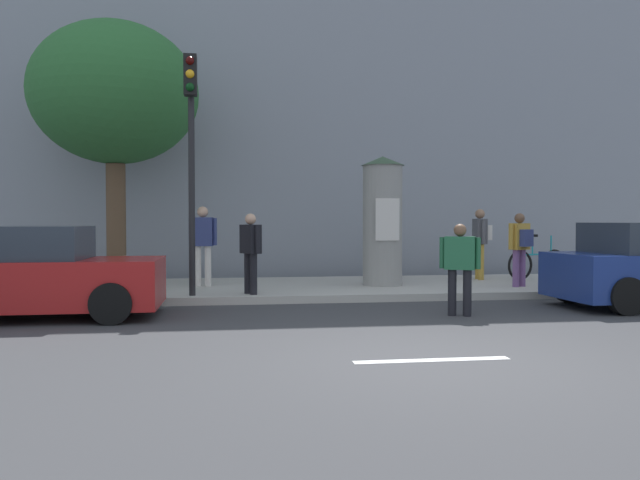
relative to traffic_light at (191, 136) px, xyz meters
The scene contains 14 objects.
ground_plane 6.80m from the traffic_light, 60.56° to the right, with size 80.00×80.00×0.00m, color #38383A.
sidewalk_curb 4.62m from the traffic_light, 30.68° to the left, with size 36.00×4.00×0.15m, color #B2ADA3.
lane_markings 6.80m from the traffic_light, 60.56° to the right, with size 25.80×0.16×0.01m.
building_backdrop 7.80m from the traffic_light, 66.35° to the left, with size 36.00×5.00×11.39m, color gray.
traffic_light is the anchor object (origin of this frame).
poster_column 4.59m from the traffic_light, 20.53° to the left, with size 0.95×0.95×2.83m.
street_tree 3.05m from the traffic_light, 128.18° to the left, with size 3.59×3.59×5.71m.
pedestrian_in_dark_shirt 5.42m from the traffic_light, 25.34° to the right, with size 0.61×0.43×1.52m.
pedestrian_near_pole 2.38m from the traffic_light, ahead, with size 0.42×0.56×1.56m.
pedestrian_with_bag 7.21m from the traffic_light, ahead, with size 0.54×0.49×1.58m.
pedestrian_in_light_jacket 7.41m from the traffic_light, 20.26° to the left, with size 0.39×0.59×1.70m.
pedestrian_in_red_top 2.68m from the traffic_light, 85.76° to the left, with size 0.61×0.42×1.73m.
bicycle_leaning 8.71m from the traffic_light, 15.29° to the left, with size 1.72×0.53×1.09m.
parked_car_blue 3.88m from the traffic_light, 151.99° to the right, with size 4.38×1.84×1.48m.
Camera 1 is at (-2.25, -6.83, 1.58)m, focal length 35.56 mm.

